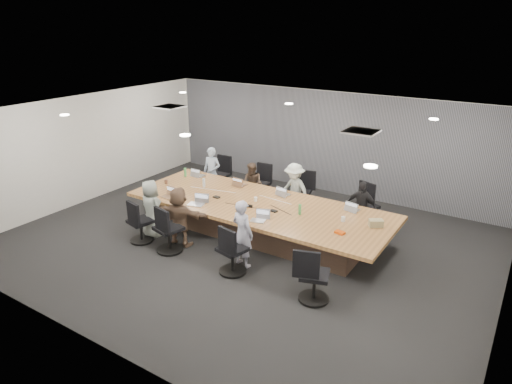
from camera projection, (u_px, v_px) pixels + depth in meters
The scene contains 40 objects.
floor at pixel (246, 242), 10.01m from camera, with size 10.00×8.00×0.00m, color black.
ceiling at pixel (245, 115), 9.02m from camera, with size 10.00×8.00×0.00m, color white.
wall_back at pixel (326, 142), 12.67m from camera, with size 10.00×2.80×0.00m, color beige.
wall_front at pixel (86, 263), 6.36m from camera, with size 10.00×2.80×0.00m, color beige.
wall_left at pixel (89, 148), 12.03m from camera, with size 8.00×2.80×0.00m, color beige.
curtain at pixel (325, 142), 12.60m from camera, with size 9.80×0.04×2.80m, color slate.
conference_table at pixel (258, 218), 10.26m from camera, with size 6.00×2.20×0.74m.
chair_0 at pixel (220, 178), 12.78m from camera, with size 0.57×0.57×0.84m, color black, non-canonical shape.
chair_1 at pixel (260, 187), 12.12m from camera, with size 0.55×0.55×0.82m, color black, non-canonical shape.
chair_2 at pixel (300, 195), 11.50m from camera, with size 0.58×0.58×0.86m, color black, non-canonical shape.
chair_3 at pixel (366, 210), 10.64m from camera, with size 0.56×0.56×0.83m, color black, non-canonical shape.
chair_4 at pixel (141, 225), 9.91m from camera, with size 0.54×0.54×0.79m, color black, non-canonical shape.
chair_5 at pixel (169, 232), 9.48m from camera, with size 0.59×0.59×0.88m, color black, non-canonical shape.
chair_6 at pixel (232, 253), 8.67m from camera, with size 0.56×0.56×0.83m, color black, non-canonical shape.
chair_7 at pixel (315, 279), 7.80m from camera, with size 0.57×0.57×0.84m, color black, non-canonical shape.
person_0 at pixel (212, 172), 12.41m from camera, with size 0.50×0.33×1.37m, color #A4B7D2.
laptop_0 at pixel (199, 175), 11.96m from camera, with size 0.30×0.21×0.02m, color #B2B2B7.
person_1 at pixel (253, 185), 11.78m from camera, with size 0.56×0.44×1.16m, color #46362B.
laptop_1 at pixel (241, 185), 11.29m from camera, with size 0.31×0.22×0.02m, color #8C6647.
person_2 at pixel (294, 190), 11.14m from camera, with size 0.87×0.50×1.35m, color silver.
laptop_2 at pixel (283, 194), 10.68m from camera, with size 0.31×0.21×0.02m, color #B2B2B7.
person_3 at pixel (361, 207), 10.30m from camera, with size 0.72×0.30×1.23m, color black.
laptop_3 at pixel (352, 209), 9.82m from camera, with size 0.30×0.20×0.02m, color #B2B2B7.
person_4 at pixel (151, 209), 10.10m from camera, with size 0.64×0.42×1.31m, color gray.
laptop_4 at pixel (168, 197), 10.50m from camera, with size 0.31×0.21×0.02m, color #8C6647.
person_5 at pixel (179, 217), 9.68m from camera, with size 1.22×0.39×1.32m, color brown.
laptop_5 at pixel (196, 204), 10.08m from camera, with size 0.35×0.24×0.02m, color #B2B2B7.
person_6 at pixel (243, 233), 8.85m from camera, with size 0.50×0.33×1.38m, color #A5A4BB.
laptop_6 at pixel (258, 221), 9.26m from camera, with size 0.30×0.20×0.02m, color #B2B2B7.
bottle_green_left at pixel (185, 172), 11.86m from camera, with size 0.07×0.07×0.23m, color #479E4C.
bottle_green_right at pixel (300, 209), 9.55m from camera, with size 0.06×0.06×0.23m, color #479E4C.
bottle_clear at pixel (204, 183), 11.12m from camera, with size 0.07×0.07×0.22m, color silver.
cup_white_far at pixel (256, 199), 10.27m from camera, with size 0.08×0.08×0.09m, color white.
cup_white_near at pixel (343, 219), 9.23m from camera, with size 0.08×0.08×0.10m, color white.
mug_brown at pixel (166, 182), 11.36m from camera, with size 0.08×0.08×0.10m, color brown.
mic_left at pixel (216, 197), 10.48m from camera, with size 0.15×0.10×0.03m, color black.
mic_right at pixel (274, 211), 9.72m from camera, with size 0.15×0.10×0.03m, color black.
stapler at pixel (249, 206), 9.94m from camera, with size 0.16×0.04×0.06m, color black.
canvas_bag at pixel (376, 223), 9.00m from camera, with size 0.27×0.17×0.15m, color tan.
snack_packet at pixel (340, 233), 8.72m from camera, with size 0.19×0.12×0.04m, color #CE4105.
Camera 1 is at (5.02, -7.44, 4.58)m, focal length 32.00 mm.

